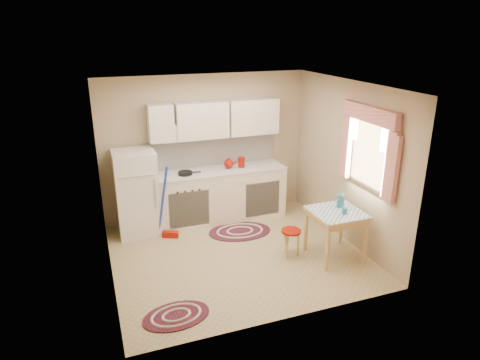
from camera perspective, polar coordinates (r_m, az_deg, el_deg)
name	(u,v)px	position (r m, az deg, el deg)	size (l,w,h in m)	color
room_shell	(241,147)	(6.15, 0.17, 4.42)	(3.64, 3.60, 2.52)	tan
fridge	(137,193)	(7.08, -13.63, -1.71)	(0.65, 0.60, 1.40)	white
broom	(169,203)	(6.85, -9.51, -3.06)	(0.28, 0.12, 1.20)	#1D3AB8
base_cabinets	(220,196)	(7.48, -2.63, -2.09)	(2.25, 0.60, 0.88)	silver
countertop	(220,171)	(7.32, -2.68, 1.25)	(2.27, 0.62, 0.04)	beige
frying_pan	(185,173)	(7.11, -7.32, 0.91)	(0.24, 0.24, 0.05)	black
red_kettle	(229,164)	(7.33, -1.53, 2.20)	(0.18, 0.16, 0.18)	#911105
red_canister	(241,163)	(7.41, 0.19, 2.31)	(0.11, 0.11, 0.16)	#911105
table	(335,234)	(6.46, 12.55, -7.09)	(0.72, 0.72, 0.72)	tan
stool	(291,243)	(6.44, 6.77, -8.32)	(0.29, 0.29, 0.42)	#911105
coffee_pot	(341,199)	(6.41, 13.29, -2.52)	(0.13, 0.11, 0.26)	#296B7E
mug	(345,211)	(6.24, 13.80, -4.01)	(0.08, 0.08, 0.10)	#296B7E
rug_center	(240,231)	(7.17, -0.03, -6.87)	(1.05, 0.70, 0.02)	maroon
rug_left	(176,316)	(5.35, -8.49, -17.48)	(0.81, 0.54, 0.02)	maroon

